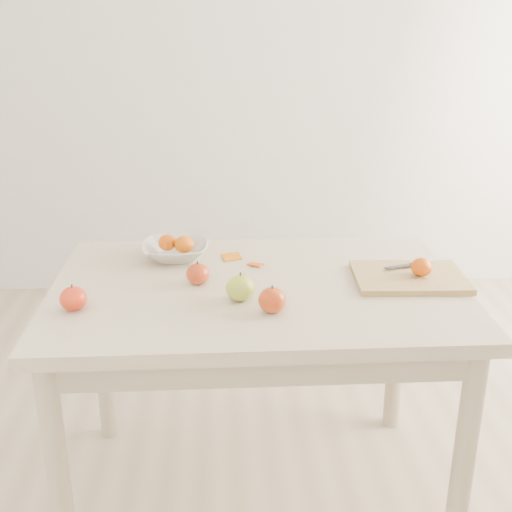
{
  "coord_description": "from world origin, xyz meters",
  "views": [
    {
      "loc": [
        -0.1,
        -1.73,
        1.5
      ],
      "look_at": [
        0.0,
        0.05,
        0.82
      ],
      "focal_mm": 45.0,
      "sensor_mm": 36.0,
      "label": 1
    }
  ],
  "objects": [
    {
      "name": "cutting_board",
      "position": [
        0.45,
        0.01,
        0.76
      ],
      "size": [
        0.34,
        0.25,
        0.02
      ],
      "primitive_type": "cube",
      "rotation": [
        0.0,
        0.0,
        -0.04
      ],
      "color": "tan",
      "rests_on": "table"
    },
    {
      "name": "bowl_tangerine_far",
      "position": [
        -0.22,
        0.22,
        0.8
      ],
      "size": [
        0.06,
        0.06,
        0.06
      ],
      "primitive_type": "ellipsoid",
      "color": "#D05D07",
      "rests_on": "fruit_bowl"
    },
    {
      "name": "apple_red_c",
      "position": [
        0.03,
        -0.19,
        0.78
      ],
      "size": [
        0.08,
        0.08,
        0.07
      ],
      "primitive_type": "ellipsoid",
      "color": "#9C2411",
      "rests_on": "table"
    },
    {
      "name": "table",
      "position": [
        0.0,
        0.0,
        0.65
      ],
      "size": [
        1.2,
        0.8,
        0.75
      ],
      "color": "beige",
      "rests_on": "ground"
    },
    {
      "name": "ground",
      "position": [
        0.0,
        0.0,
        0.0
      ],
      "size": [
        3.5,
        3.5,
        0.0
      ],
      "primitive_type": "plane",
      "color": "#C6B293",
      "rests_on": "ground"
    },
    {
      "name": "board_tangerine",
      "position": [
        0.48,
        -0.0,
        0.8
      ],
      "size": [
        0.06,
        0.06,
        0.05
      ],
      "primitive_type": "ellipsoid",
      "color": "#C94207",
      "rests_on": "cutting_board"
    },
    {
      "name": "apple_green",
      "position": [
        -0.05,
        -0.11,
        0.79
      ],
      "size": [
        0.08,
        0.08,
        0.07
      ],
      "primitive_type": "ellipsoid",
      "color": "olive",
      "rests_on": "table"
    },
    {
      "name": "paring_knife",
      "position": [
        0.5,
        0.08,
        0.78
      ],
      "size": [
        0.17,
        0.07,
        0.01
      ],
      "color": "white",
      "rests_on": "cutting_board"
    },
    {
      "name": "orange_peel_a",
      "position": [
        -0.07,
        0.21,
        0.75
      ],
      "size": [
        0.07,
        0.06,
        0.01
      ],
      "primitive_type": "cube",
      "rotation": [
        0.21,
        0.0,
        0.3
      ],
      "color": "#C3650D",
      "rests_on": "table"
    },
    {
      "name": "bowl_tangerine_near",
      "position": [
        -0.28,
        0.24,
        0.8
      ],
      "size": [
        0.06,
        0.06,
        0.05
      ],
      "primitive_type": "ellipsoid",
      "color": "#DF4C07",
      "rests_on": "fruit_bowl"
    },
    {
      "name": "apple_red_d",
      "position": [
        -0.5,
        -0.14,
        0.78
      ],
      "size": [
        0.07,
        0.07,
        0.07
      ],
      "primitive_type": "ellipsoid",
      "color": "#9F0B06",
      "rests_on": "table"
    },
    {
      "name": "orange_peel_b",
      "position": [
        0.0,
        0.15,
        0.75
      ],
      "size": [
        0.06,
        0.05,
        0.01
      ],
      "primitive_type": "cube",
      "rotation": [
        -0.14,
        0.0,
        -0.47
      ],
      "color": "#ED5310",
      "rests_on": "table"
    },
    {
      "name": "apple_red_b",
      "position": [
        -0.17,
        0.01,
        0.78
      ],
      "size": [
        0.07,
        0.07,
        0.06
      ],
      "primitive_type": "ellipsoid",
      "color": "#A3181B",
      "rests_on": "table"
    },
    {
      "name": "fruit_bowl",
      "position": [
        -0.25,
        0.23,
        0.78
      ],
      "size": [
        0.21,
        0.21,
        0.05
      ],
      "primitive_type": "imported",
      "color": "silver",
      "rests_on": "table"
    }
  ]
}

